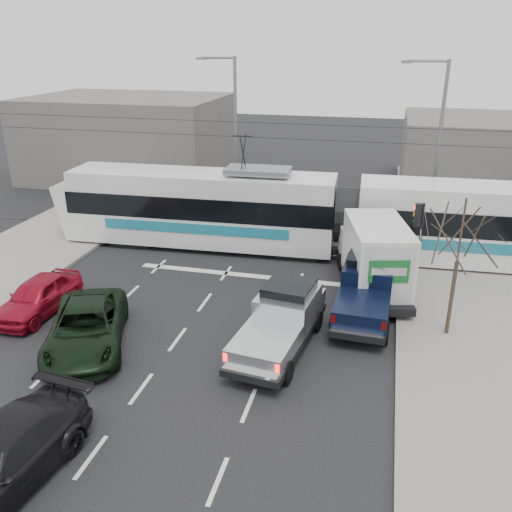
% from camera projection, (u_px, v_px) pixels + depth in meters
% --- Properties ---
extents(ground, '(120.00, 120.00, 0.00)m').
position_uv_depth(ground, '(223.00, 345.00, 18.89)').
color(ground, black).
rests_on(ground, ground).
extents(sidewalk_right, '(6.00, 60.00, 0.15)m').
position_uv_depth(sidewalk_right, '(499.00, 380.00, 16.87)').
color(sidewalk_right, gray).
rests_on(sidewalk_right, ground).
extents(rails, '(60.00, 1.60, 0.03)m').
position_uv_depth(rails, '(280.00, 246.00, 27.89)').
color(rails, '#33302D').
rests_on(rails, ground).
extents(building_left, '(14.00, 10.00, 6.00)m').
position_uv_depth(building_left, '(130.00, 138.00, 40.67)').
color(building_left, '#65605B').
rests_on(building_left, ground).
extents(building_right, '(12.00, 10.00, 5.00)m').
position_uv_depth(building_right, '(494.00, 156.00, 36.91)').
color(building_right, '#65605B').
rests_on(building_right, ground).
extents(bare_tree, '(2.40, 2.40, 5.00)m').
position_uv_depth(bare_tree, '(461.00, 237.00, 18.04)').
color(bare_tree, '#47382B').
rests_on(bare_tree, ground).
extents(traffic_signal, '(0.44, 0.44, 3.60)m').
position_uv_depth(traffic_signal, '(418.00, 227.00, 22.28)').
color(traffic_signal, black).
rests_on(traffic_signal, ground).
extents(street_lamp_near, '(2.38, 0.25, 9.00)m').
position_uv_depth(street_lamp_near, '(436.00, 139.00, 27.96)').
color(street_lamp_near, slate).
rests_on(street_lamp_near, ground).
extents(street_lamp_far, '(2.38, 0.25, 9.00)m').
position_uv_depth(street_lamp_far, '(233.00, 125.00, 32.30)').
color(street_lamp_far, slate).
rests_on(street_lamp_far, ground).
extents(catenary, '(60.00, 0.20, 7.00)m').
position_uv_depth(catenary, '(281.00, 172.00, 26.44)').
color(catenary, black).
rests_on(catenary, ground).
extents(tram, '(27.85, 3.94, 5.67)m').
position_uv_depth(tram, '(345.00, 216.00, 25.97)').
color(tram, silver).
rests_on(tram, ground).
extents(silver_pickup, '(2.60, 5.75, 2.02)m').
position_uv_depth(silver_pickup, '(282.00, 319.00, 18.60)').
color(silver_pickup, black).
rests_on(silver_pickup, ground).
extents(box_truck, '(3.54, 6.59, 3.13)m').
position_uv_depth(box_truck, '(374.00, 256.00, 22.46)').
color(box_truck, black).
rests_on(box_truck, ground).
extents(navy_pickup, '(2.26, 5.32, 2.20)m').
position_uv_depth(navy_pickup, '(366.00, 289.00, 20.63)').
color(navy_pickup, black).
rests_on(navy_pickup, ground).
extents(green_car, '(4.31, 5.87, 1.48)m').
position_uv_depth(green_car, '(86.00, 328.00, 18.55)').
color(green_car, black).
rests_on(green_car, ground).
extents(red_car, '(1.81, 4.21, 1.42)m').
position_uv_depth(red_car, '(38.00, 296.00, 20.89)').
color(red_car, maroon).
rests_on(red_car, ground).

